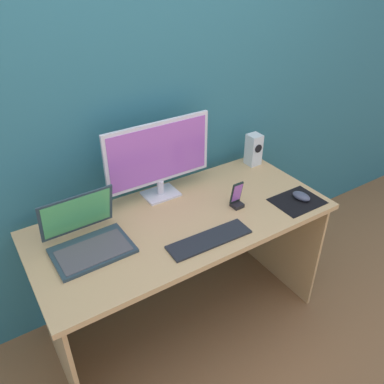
{
  "coord_description": "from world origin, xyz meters",
  "views": [
    {
      "loc": [
        -0.79,
        -1.31,
        1.86
      ],
      "look_at": [
        0.04,
        -0.02,
        0.88
      ],
      "focal_mm": 36.46,
      "sensor_mm": 36.0,
      "label": 1
    }
  ],
  "objects_px": {
    "speaker_right": "(254,150)",
    "phone_in_dock": "(237,198)",
    "keyboard_external": "(209,239)",
    "laptop": "(88,238)",
    "monitor": "(159,157)",
    "mouse": "(301,196)"
  },
  "relations": [
    {
      "from": "monitor",
      "to": "mouse",
      "type": "height_order",
      "value": "monitor"
    },
    {
      "from": "speaker_right",
      "to": "mouse",
      "type": "xyz_separation_m",
      "value": [
        -0.04,
        -0.44,
        -0.07
      ]
    },
    {
      "from": "speaker_right",
      "to": "keyboard_external",
      "type": "distance_m",
      "value": 0.79
    },
    {
      "from": "mouse",
      "to": "monitor",
      "type": "bearing_deg",
      "value": 135.2
    },
    {
      "from": "laptop",
      "to": "speaker_right",
      "type": "bearing_deg",
      "value": 10.38
    },
    {
      "from": "monitor",
      "to": "mouse",
      "type": "bearing_deg",
      "value": -36.17
    },
    {
      "from": "keyboard_external",
      "to": "phone_in_dock",
      "type": "distance_m",
      "value": 0.31
    },
    {
      "from": "speaker_right",
      "to": "keyboard_external",
      "type": "bearing_deg",
      "value": -144.42
    },
    {
      "from": "monitor",
      "to": "mouse",
      "type": "distance_m",
      "value": 0.76
    },
    {
      "from": "speaker_right",
      "to": "phone_in_dock",
      "type": "xyz_separation_m",
      "value": [
        -0.36,
        -0.31,
        -0.05
      ]
    },
    {
      "from": "laptop",
      "to": "mouse",
      "type": "xyz_separation_m",
      "value": [
        1.06,
        -0.24,
        -0.03
      ]
    },
    {
      "from": "keyboard_external",
      "to": "mouse",
      "type": "xyz_separation_m",
      "value": [
        0.59,
        0.01,
        0.02
      ]
    },
    {
      "from": "speaker_right",
      "to": "mouse",
      "type": "distance_m",
      "value": 0.45
    },
    {
      "from": "keyboard_external",
      "to": "phone_in_dock",
      "type": "relative_size",
      "value": 2.86
    },
    {
      "from": "speaker_right",
      "to": "laptop",
      "type": "height_order",
      "value": "laptop"
    },
    {
      "from": "phone_in_dock",
      "to": "keyboard_external",
      "type": "bearing_deg",
      "value": -151.26
    },
    {
      "from": "laptop",
      "to": "phone_in_dock",
      "type": "distance_m",
      "value": 0.75
    },
    {
      "from": "speaker_right",
      "to": "keyboard_external",
      "type": "xyz_separation_m",
      "value": [
        -0.63,
        -0.45,
        -0.09
      ]
    },
    {
      "from": "speaker_right",
      "to": "mouse",
      "type": "relative_size",
      "value": 1.9
    },
    {
      "from": "monitor",
      "to": "phone_in_dock",
      "type": "distance_m",
      "value": 0.44
    },
    {
      "from": "speaker_right",
      "to": "laptop",
      "type": "bearing_deg",
      "value": -169.62
    },
    {
      "from": "laptop",
      "to": "monitor",
      "type": "bearing_deg",
      "value": 22.63
    }
  ]
}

